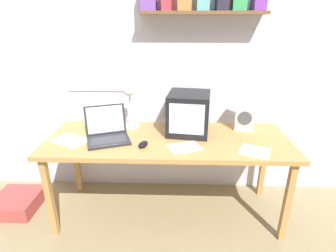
{
  "coord_description": "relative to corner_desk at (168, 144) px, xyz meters",
  "views": [
    {
      "loc": [
        0.06,
        -1.85,
        1.54
      ],
      "look_at": [
        0.0,
        0.0,
        0.8
      ],
      "focal_mm": 28.0,
      "sensor_mm": 36.0,
      "label": 1
    }
  ],
  "objects": [
    {
      "name": "back_wall",
      "position": [
        0.0,
        0.44,
        0.66
      ],
      "size": [
        5.6,
        0.24,
        2.6
      ],
      "color": "silver",
      "rests_on": "ground_plane"
    },
    {
      "name": "space_heater",
      "position": [
        0.63,
        0.2,
        0.19
      ],
      "size": [
        0.17,
        0.16,
        0.27
      ],
      "rotation": [
        0.0,
        0.0,
        -0.27
      ],
      "color": "silver",
      "rests_on": "corner_desk"
    },
    {
      "name": "crt_monitor",
      "position": [
        0.16,
        0.12,
        0.22
      ],
      "size": [
        0.36,
        0.37,
        0.33
      ],
      "rotation": [
        0.0,
        0.0,
        -0.14
      ],
      "color": "black",
      "rests_on": "corner_desk"
    },
    {
      "name": "corner_desk",
      "position": [
        0.0,
        0.0,
        0.0
      ],
      "size": [
        1.86,
        0.69,
        0.7
      ],
      "color": "#AF8245",
      "rests_on": "ground_plane"
    },
    {
      "name": "juice_glass",
      "position": [
        -0.5,
        0.21,
        0.12
      ],
      "size": [
        0.08,
        0.08,
        0.14
      ],
      "color": "white",
      "rests_on": "corner_desk"
    },
    {
      "name": "floor_cushion",
      "position": [
        -1.33,
        -0.01,
        -0.58
      ],
      "size": [
        0.36,
        0.36,
        0.13
      ],
      "color": "#A6423E",
      "rests_on": "ground_plane"
    },
    {
      "name": "printed_handout",
      "position": [
        0.12,
        -0.16,
        0.06
      ],
      "size": [
        0.27,
        0.23,
        0.0
      ],
      "rotation": [
        0.0,
        0.0,
        0.38
      ],
      "color": "white",
      "rests_on": "corner_desk"
    },
    {
      "name": "desk_lamp",
      "position": [
        -0.32,
        0.19,
        0.27
      ],
      "size": [
        0.14,
        0.16,
        0.37
      ],
      "rotation": [
        0.0,
        0.0,
        0.11
      ],
      "color": "silver",
      "rests_on": "corner_desk"
    },
    {
      "name": "computer_mouse",
      "position": [
        -0.18,
        -0.15,
        0.07
      ],
      "size": [
        0.08,
        0.12,
        0.03
      ],
      "rotation": [
        0.0,
        0.0,
        -0.25
      ],
      "color": "black",
      "rests_on": "corner_desk"
    },
    {
      "name": "loose_paper_near_laptop",
      "position": [
        0.61,
        -0.21,
        0.06
      ],
      "size": [
        0.25,
        0.24,
        0.0
      ],
      "rotation": [
        0.0,
        0.0,
        -0.42
      ],
      "color": "white",
      "rests_on": "corner_desk"
    },
    {
      "name": "loose_paper_near_monitor",
      "position": [
        -0.74,
        -0.07,
        0.06
      ],
      "size": [
        0.34,
        0.3,
        0.0
      ],
      "rotation": [
        0.0,
        0.0,
        -0.5
      ],
      "color": "white",
      "rests_on": "corner_desk"
    },
    {
      "name": "laptop",
      "position": [
        -0.47,
        -0.02,
        0.12
      ],
      "size": [
        0.39,
        0.38,
        0.24
      ],
      "rotation": [
        0.0,
        0.0,
        0.35
      ],
      "color": "#232326",
      "rests_on": "corner_desk"
    },
    {
      "name": "ground_plane",
      "position": [
        0.0,
        0.0,
        -0.65
      ],
      "size": [
        12.0,
        12.0,
        0.0
      ],
      "primitive_type": "plane",
      "color": "#917F5A"
    }
  ]
}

